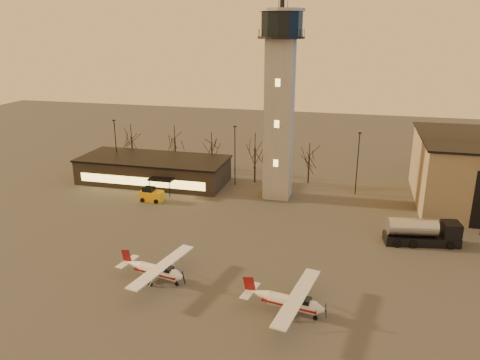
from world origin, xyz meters
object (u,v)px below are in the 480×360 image
object	(u,v)px
cessna_rear	(160,273)
service_cart	(151,196)
fuel_truck	(421,234)
control_tower	(280,93)
cessna_front	(293,305)
terminal	(154,170)

from	to	relation	value
cessna_rear	service_cart	xyz separation A→B (m)	(-11.12, 22.21, -0.15)
fuel_truck	service_cart	world-z (taller)	fuel_truck
control_tower	cessna_front	distance (m)	35.83
control_tower	terminal	world-z (taller)	control_tower
control_tower	fuel_truck	xyz separation A→B (m)	(20.23, -12.67, -15.02)
cessna_front	service_cart	size ratio (longest dim) A/B	3.13
terminal	fuel_truck	distance (m)	44.70
cessna_front	cessna_rear	world-z (taller)	cessna_front
cessna_rear	fuel_truck	xyz separation A→B (m)	(27.56, 16.48, 0.33)
cessna_front	service_cart	bearing A→B (deg)	145.78
cessna_front	cessna_rear	xyz separation A→B (m)	(-14.41, 2.47, -0.04)
terminal	fuel_truck	xyz separation A→B (m)	(42.22, -14.65, -0.85)
control_tower	fuel_truck	distance (m)	28.20
cessna_rear	service_cart	world-z (taller)	cessna_rear
cessna_front	terminal	bearing A→B (deg)	140.68
control_tower	terminal	distance (m)	26.24
cessna_front	service_cart	distance (m)	35.51
terminal	service_cart	distance (m)	9.68
terminal	cessna_rear	distance (m)	34.43
terminal	cessna_front	distance (m)	44.44
terminal	fuel_truck	size ratio (longest dim) A/B	2.76
cessna_rear	fuel_truck	size ratio (longest dim) A/B	1.13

